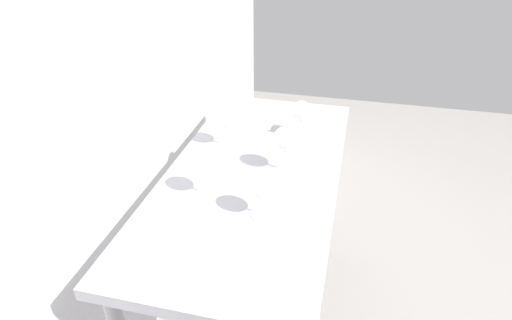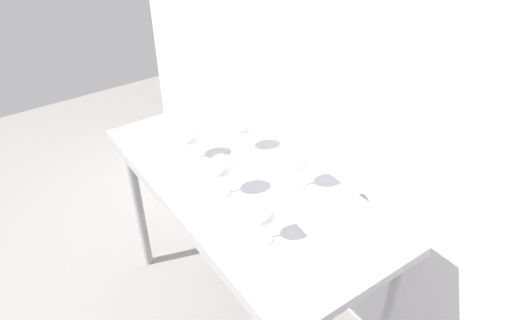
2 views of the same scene
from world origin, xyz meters
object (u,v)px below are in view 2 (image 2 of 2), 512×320
object	(u,v)px
wine_glass_near_left	(190,136)
wine_glass_near_center	(221,167)
wine_glass_far_right	(300,161)
tasting_sheet_lower	(219,132)
tasting_sheet_upper	(338,224)
wine_glass_near_right	(264,214)
wine_glass_far_left	(242,127)

from	to	relation	value
wine_glass_near_left	wine_glass_near_center	distance (m)	0.30
wine_glass_far_right	tasting_sheet_lower	xyz separation A→B (m)	(-0.54, -0.04, -0.13)
tasting_sheet_upper	wine_glass_far_right	bearing A→B (deg)	179.25
wine_glass_near_left	wine_glass_far_right	world-z (taller)	wine_glass_far_right
wine_glass_near_left	tasting_sheet_lower	xyz separation A→B (m)	(-0.11, 0.21, -0.11)
tasting_sheet_lower	wine_glass_far_right	bearing A→B (deg)	12.85
wine_glass_near_center	wine_glass_near_right	distance (m)	0.30
wine_glass_far_right	tasting_sheet_upper	xyz separation A→B (m)	(0.26, -0.02, -0.13)
wine_glass_near_right	wine_glass_far_right	bearing A→B (deg)	119.52
wine_glass_near_right	wine_glass_near_left	bearing A→B (deg)	176.14
wine_glass_far_right	wine_glass_near_right	distance (m)	0.33
wine_glass_near_right	tasting_sheet_upper	bearing A→B (deg)	70.14
wine_glass_near_left	tasting_sheet_lower	bearing A→B (deg)	118.52
wine_glass_near_right	tasting_sheet_lower	size ratio (longest dim) A/B	0.63
wine_glass_near_center	tasting_sheet_upper	distance (m)	0.49
wine_glass_near_center	wine_glass_near_left	bearing A→B (deg)	175.24
wine_glass_near_center	wine_glass_far_left	bearing A→B (deg)	132.67
wine_glass_near_left	wine_glass_near_center	size ratio (longest dim) A/B	0.88
wine_glass_far_left	tasting_sheet_lower	world-z (taller)	wine_glass_far_left
tasting_sheet_upper	tasting_sheet_lower	distance (m)	0.80
wine_glass_near_left	tasting_sheet_lower	world-z (taller)	wine_glass_near_left
tasting_sheet_upper	tasting_sheet_lower	bearing A→B (deg)	-174.05
wine_glass_near_center	tasting_sheet_upper	size ratio (longest dim) A/B	0.68
tasting_sheet_lower	wine_glass_near_right	bearing A→B (deg)	-11.02
wine_glass_far_left	tasting_sheet_lower	xyz separation A→B (m)	(-0.18, -0.01, -0.11)
wine_glass_near_right	tasting_sheet_lower	distance (m)	0.76
wine_glass_near_left	tasting_sheet_lower	size ratio (longest dim) A/B	0.61
wine_glass_near_center	wine_glass_far_left	size ratio (longest dim) A/B	1.11
wine_glass_near_center	wine_glass_far_left	world-z (taller)	wine_glass_near_center
wine_glass_near_center	wine_glass_near_right	bearing A→B (deg)	-2.99
wine_glass_far_left	tasting_sheet_upper	bearing A→B (deg)	0.83
wine_glass_far_left	tasting_sheet_upper	distance (m)	0.63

